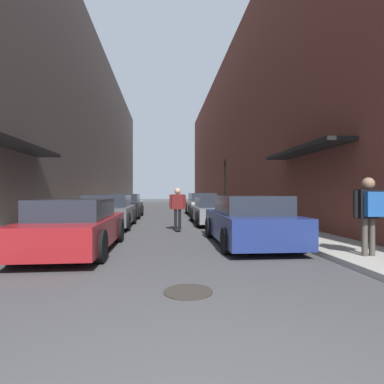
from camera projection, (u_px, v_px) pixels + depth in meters
ground at (165, 213)px, 20.84m from camera, size 106.62×106.62×0.00m
curb_strip_left at (115, 209)px, 25.26m from camera, size 1.80×48.46×0.12m
curb_strip_right at (214, 209)px, 26.07m from camera, size 1.80×48.46×0.12m
building_row_left at (79, 129)px, 25.00m from camera, size 4.90×48.46×13.48m
building_row_right at (246, 134)px, 26.37m from camera, size 4.90×48.46×13.21m
parked_car_left_0 at (76, 226)px, 7.21m from camera, size 1.85×4.21×1.27m
parked_car_left_1 at (109, 212)px, 12.29m from camera, size 1.98×4.14×1.33m
parked_car_left_2 at (126, 206)px, 17.35m from camera, size 1.87×3.99×1.37m
parked_car_right_0 at (249, 221)px, 8.25m from camera, size 1.99×4.26×1.34m
parked_car_right_1 at (214, 211)px, 13.68m from camera, size 1.98×4.28×1.21m
parked_car_right_2 at (202, 204)px, 19.28m from camera, size 1.89×4.01×1.42m
skateboarder at (178, 205)px, 11.21m from camera, size 0.61×0.78×1.61m
manhole_cover at (188, 292)px, 4.26m from camera, size 0.70×0.70×0.02m
traffic_light at (225, 179)px, 22.65m from camera, size 0.16×0.22×3.82m
pedestrian at (369, 207)px, 6.13m from camera, size 0.65×0.35×1.62m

